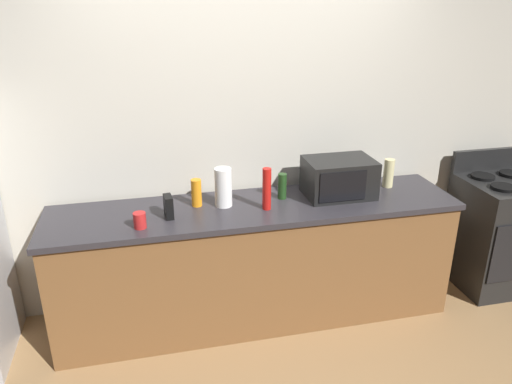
{
  "coord_description": "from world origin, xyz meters",
  "views": [
    {
      "loc": [
        -0.71,
        -2.63,
        2.26
      ],
      "look_at": [
        0.0,
        0.4,
        1.0
      ],
      "focal_mm": 34.58,
      "sensor_mm": 36.0,
      "label": 1
    }
  ],
  "objects_px": {
    "bottle_wine": "(282,186)",
    "bottle_dish_soap": "(196,193)",
    "paper_towel_roll": "(223,187)",
    "stove_range": "(497,233)",
    "cordless_phone": "(168,207)",
    "microwave": "(339,178)",
    "bottle_hot_sauce": "(267,189)",
    "mug_red": "(140,220)",
    "bottle_hand_soap": "(389,173)"
  },
  "relations": [
    {
      "from": "bottle_wine",
      "to": "bottle_dish_soap",
      "type": "height_order",
      "value": "bottle_dish_soap"
    },
    {
      "from": "paper_towel_roll",
      "to": "bottle_wine",
      "type": "relative_size",
      "value": 1.46
    },
    {
      "from": "stove_range",
      "to": "cordless_phone",
      "type": "distance_m",
      "value": 2.65
    },
    {
      "from": "microwave",
      "to": "bottle_hot_sauce",
      "type": "xyz_separation_m",
      "value": [
        -0.56,
        -0.12,
        0.01
      ]
    },
    {
      "from": "bottle_wine",
      "to": "bottle_hot_sauce",
      "type": "height_order",
      "value": "bottle_hot_sauce"
    },
    {
      "from": "bottle_wine",
      "to": "microwave",
      "type": "bearing_deg",
      "value": -4.87
    },
    {
      "from": "bottle_wine",
      "to": "bottle_hot_sauce",
      "type": "xyz_separation_m",
      "value": [
        -0.15,
        -0.15,
        0.05
      ]
    },
    {
      "from": "microwave",
      "to": "paper_towel_roll",
      "type": "height_order",
      "value": "same"
    },
    {
      "from": "bottle_wine",
      "to": "bottle_hot_sauce",
      "type": "relative_size",
      "value": 0.64
    },
    {
      "from": "mug_red",
      "to": "bottle_hot_sauce",
      "type": "bearing_deg",
      "value": 6.89
    },
    {
      "from": "stove_range",
      "to": "bottle_wine",
      "type": "distance_m",
      "value": 1.87
    },
    {
      "from": "paper_towel_roll",
      "to": "cordless_phone",
      "type": "height_order",
      "value": "paper_towel_roll"
    },
    {
      "from": "stove_range",
      "to": "bottle_wine",
      "type": "height_order",
      "value": "bottle_wine"
    },
    {
      "from": "bottle_hot_sauce",
      "to": "bottle_dish_soap",
      "type": "xyz_separation_m",
      "value": [
        -0.45,
        0.16,
        -0.05
      ]
    },
    {
      "from": "stove_range",
      "to": "bottle_wine",
      "type": "bearing_deg",
      "value": 177.35
    },
    {
      "from": "microwave",
      "to": "bottle_dish_soap",
      "type": "relative_size",
      "value": 2.52
    },
    {
      "from": "stove_range",
      "to": "mug_red",
      "type": "relative_size",
      "value": 10.66
    },
    {
      "from": "stove_range",
      "to": "microwave",
      "type": "height_order",
      "value": "microwave"
    },
    {
      "from": "microwave",
      "to": "bottle_wine",
      "type": "height_order",
      "value": "microwave"
    },
    {
      "from": "bottle_hand_soap",
      "to": "bottle_wine",
      "type": "height_order",
      "value": "bottle_hand_soap"
    },
    {
      "from": "cordless_phone",
      "to": "bottle_dish_soap",
      "type": "bearing_deg",
      "value": 30.63
    },
    {
      "from": "bottle_wine",
      "to": "mug_red",
      "type": "xyz_separation_m",
      "value": [
        -0.99,
        -0.26,
        -0.04
      ]
    },
    {
      "from": "bottle_hand_soap",
      "to": "microwave",
      "type": "bearing_deg",
      "value": -169.92
    },
    {
      "from": "bottle_wine",
      "to": "bottle_dish_soap",
      "type": "bearing_deg",
      "value": 179.29
    },
    {
      "from": "bottle_dish_soap",
      "to": "bottle_hand_soap",
      "type": "bearing_deg",
      "value": 1.34
    },
    {
      "from": "stove_range",
      "to": "bottle_hand_soap",
      "type": "height_order",
      "value": "bottle_hand_soap"
    },
    {
      "from": "cordless_phone",
      "to": "bottle_hot_sauce",
      "type": "bearing_deg",
      "value": -7.11
    },
    {
      "from": "bottle_hot_sauce",
      "to": "mug_red",
      "type": "distance_m",
      "value": 0.85
    },
    {
      "from": "bottle_hot_sauce",
      "to": "mug_red",
      "type": "relative_size",
      "value": 2.86
    },
    {
      "from": "stove_range",
      "to": "bottle_hand_soap",
      "type": "relative_size",
      "value": 5.02
    },
    {
      "from": "cordless_phone",
      "to": "stove_range",
      "type": "bearing_deg",
      "value": -4.61
    },
    {
      "from": "mug_red",
      "to": "bottle_dish_soap",
      "type": "bearing_deg",
      "value": 34.35
    },
    {
      "from": "stove_range",
      "to": "paper_towel_roll",
      "type": "bearing_deg",
      "value": 178.7
    },
    {
      "from": "cordless_phone",
      "to": "bottle_dish_soap",
      "type": "xyz_separation_m",
      "value": [
        0.2,
        0.15,
        0.02
      ]
    },
    {
      "from": "paper_towel_roll",
      "to": "mug_red",
      "type": "distance_m",
      "value": 0.61
    },
    {
      "from": "bottle_dish_soap",
      "to": "bottle_wine",
      "type": "bearing_deg",
      "value": -0.71
    },
    {
      "from": "bottle_wine",
      "to": "bottle_dish_soap",
      "type": "xyz_separation_m",
      "value": [
        -0.61,
        0.01,
        0.0
      ]
    },
    {
      "from": "microwave",
      "to": "bottle_dish_soap",
      "type": "height_order",
      "value": "microwave"
    },
    {
      "from": "bottle_hand_soap",
      "to": "paper_towel_roll",
      "type": "bearing_deg",
      "value": -176.65
    },
    {
      "from": "paper_towel_roll",
      "to": "bottle_hand_soap",
      "type": "xyz_separation_m",
      "value": [
        1.27,
        0.07,
        -0.03
      ]
    },
    {
      "from": "stove_range",
      "to": "bottle_hot_sauce",
      "type": "distance_m",
      "value": 2.03
    },
    {
      "from": "microwave",
      "to": "bottle_hot_sauce",
      "type": "relative_size",
      "value": 1.65
    },
    {
      "from": "microwave",
      "to": "paper_towel_roll",
      "type": "relative_size",
      "value": 1.78
    },
    {
      "from": "microwave",
      "to": "bottle_dish_soap",
      "type": "distance_m",
      "value": 1.02
    },
    {
      "from": "microwave",
      "to": "paper_towel_roll",
      "type": "xyz_separation_m",
      "value": [
        -0.84,
        0.0,
        0.0
      ]
    },
    {
      "from": "bottle_dish_soap",
      "to": "paper_towel_roll",
      "type": "bearing_deg",
      "value": -12.64
    },
    {
      "from": "cordless_phone",
      "to": "bottle_hand_soap",
      "type": "bearing_deg",
      "value": 0.43
    },
    {
      "from": "paper_towel_roll",
      "to": "cordless_phone",
      "type": "xyz_separation_m",
      "value": [
        -0.38,
        -0.11,
        -0.06
      ]
    },
    {
      "from": "cordless_phone",
      "to": "mug_red",
      "type": "height_order",
      "value": "cordless_phone"
    },
    {
      "from": "bottle_hot_sauce",
      "to": "cordless_phone",
      "type": "bearing_deg",
      "value": 178.76
    }
  ]
}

